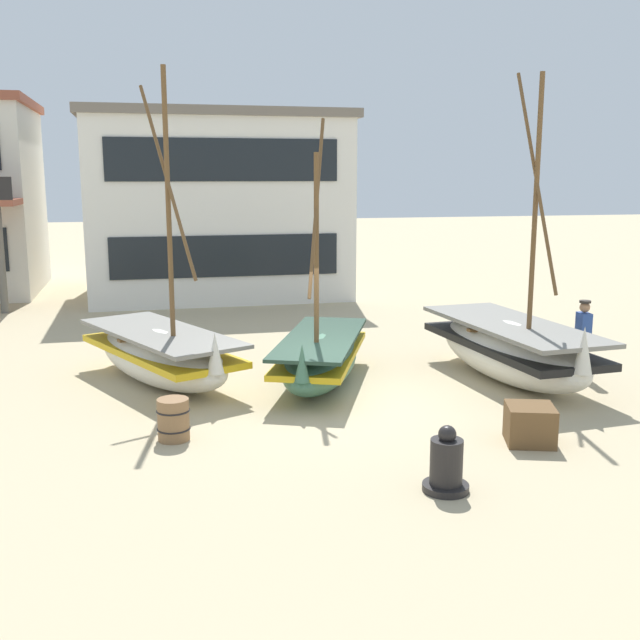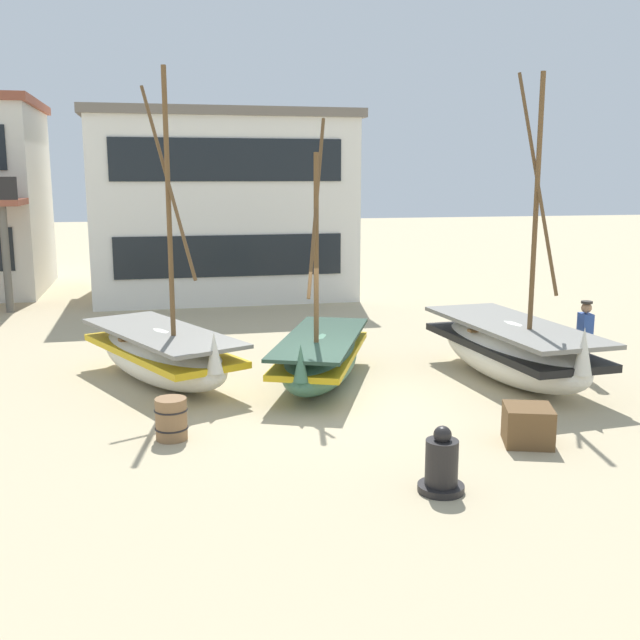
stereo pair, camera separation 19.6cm
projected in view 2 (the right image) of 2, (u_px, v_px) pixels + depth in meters
The scene contains 9 objects.
ground_plane at pixel (331, 400), 14.58m from camera, with size 120.00×120.00×0.00m, color tan.
fishing_boat_near_left at pixel (512, 349), 15.82m from camera, with size 2.17×5.07×6.31m.
fishing_boat_centre_large at pixel (162, 353), 15.72m from camera, with size 3.44×4.89×6.35m.
fishing_boat_far_right at pixel (321, 357), 15.68m from camera, with size 2.99×4.58×5.42m.
fisherman_by_hull at pixel (584, 341), 15.99m from camera, with size 0.26×0.38×1.68m.
capstan_winch at pixel (442, 466), 10.31m from camera, with size 0.65×0.65×0.94m.
wooden_barrel at pixel (171, 419), 12.37m from camera, with size 0.56×0.56×0.70m.
cargo_crate at pixel (528, 425), 12.17m from camera, with size 0.75×0.75×0.63m, color brown.
harbor_building_main at pixel (220, 204), 27.53m from camera, with size 9.20×7.02×6.46m.
Camera 2 is at (-3.26, -13.63, 4.30)m, focal length 42.21 mm.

